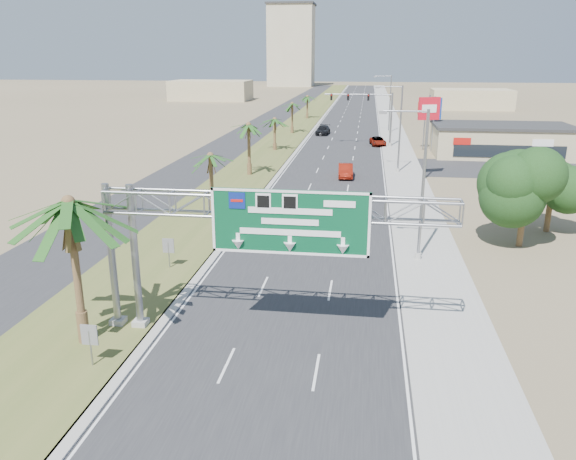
# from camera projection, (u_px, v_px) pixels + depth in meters

# --- Properties ---
(road) EXTENTS (12.00, 300.00, 0.02)m
(road) POSITION_uv_depth(u_px,v_px,m) (351.00, 119.00, 122.08)
(road) COLOR #28282B
(road) RESTS_ON ground
(sidewalk_right) EXTENTS (4.00, 300.00, 0.10)m
(sidewalk_right) POSITION_uv_depth(u_px,v_px,m) (390.00, 120.00, 120.93)
(sidewalk_right) COLOR #9E9B93
(sidewalk_right) RESTS_ON ground
(median_grass) EXTENTS (7.00, 300.00, 0.12)m
(median_grass) POSITION_uv_depth(u_px,v_px,m) (305.00, 118.00, 123.40)
(median_grass) COLOR #525E29
(median_grass) RESTS_ON ground
(opposing_road) EXTENTS (8.00, 300.00, 0.02)m
(opposing_road) POSITION_uv_depth(u_px,v_px,m) (274.00, 118.00, 124.34)
(opposing_road) COLOR #28282B
(opposing_road) RESTS_ON ground
(sign_gantry) EXTENTS (16.75, 1.24, 7.50)m
(sign_gantry) POSITION_uv_depth(u_px,v_px,m) (258.00, 217.00, 25.78)
(sign_gantry) COLOR gray
(sign_gantry) RESTS_ON ground
(palm_near) EXTENTS (5.70, 5.70, 8.35)m
(palm_near) POSITION_uv_depth(u_px,v_px,m) (68.00, 203.00, 24.79)
(palm_near) COLOR brown
(palm_near) RESTS_ON ground
(palm_row_b) EXTENTS (3.99, 3.99, 5.95)m
(palm_row_b) POSITION_uv_depth(u_px,v_px,m) (210.00, 157.00, 48.13)
(palm_row_b) COLOR brown
(palm_row_b) RESTS_ON ground
(palm_row_c) EXTENTS (3.99, 3.99, 6.75)m
(palm_row_c) POSITION_uv_depth(u_px,v_px,m) (249.00, 126.00, 63.03)
(palm_row_c) COLOR brown
(palm_row_c) RESTS_ON ground
(palm_row_d) EXTENTS (3.99, 3.99, 5.45)m
(palm_row_d) POSITION_uv_depth(u_px,v_px,m) (275.00, 120.00, 80.43)
(palm_row_d) COLOR brown
(palm_row_d) RESTS_ON ground
(palm_row_e) EXTENTS (3.99, 3.99, 6.15)m
(palm_row_e) POSITION_uv_depth(u_px,v_px,m) (292.00, 104.00, 98.20)
(palm_row_e) COLOR brown
(palm_row_e) RESTS_ON ground
(palm_row_f) EXTENTS (3.99, 3.99, 5.75)m
(palm_row_f) POSITION_uv_depth(u_px,v_px,m) (307.00, 97.00, 121.95)
(palm_row_f) COLOR brown
(palm_row_f) RESTS_ON ground
(streetlight_near) EXTENTS (3.27, 0.44, 10.00)m
(streetlight_near) POSITION_uv_depth(u_px,v_px,m) (419.00, 192.00, 36.49)
(streetlight_near) COLOR gray
(streetlight_near) RESTS_ON ground
(streetlight_mid) EXTENTS (3.27, 0.44, 10.00)m
(streetlight_mid) POSITION_uv_depth(u_px,v_px,m) (398.00, 133.00, 64.86)
(streetlight_mid) COLOR gray
(streetlight_mid) RESTS_ON ground
(streetlight_far) EXTENTS (3.27, 0.44, 10.00)m
(streetlight_far) POSITION_uv_depth(u_px,v_px,m) (389.00, 106.00, 98.91)
(streetlight_far) COLOR gray
(streetlight_far) RESTS_ON ground
(signal_mast) EXTENTS (10.28, 0.71, 8.00)m
(signal_mast) POSITION_uv_depth(u_px,v_px,m) (378.00, 114.00, 83.99)
(signal_mast) COLOR gray
(signal_mast) RESTS_ON ground
(store_building) EXTENTS (18.00, 10.00, 4.00)m
(store_building) POSITION_uv_depth(u_px,v_px,m) (501.00, 141.00, 76.94)
(store_building) COLOR tan
(store_building) RESTS_ON ground
(oak_near) EXTENTS (4.50, 4.50, 6.80)m
(oak_near) POSITION_uv_depth(u_px,v_px,m) (527.00, 185.00, 39.30)
(oak_near) COLOR brown
(oak_near) RESTS_ON ground
(oak_far) EXTENTS (3.50, 3.50, 5.60)m
(oak_far) POSITION_uv_depth(u_px,v_px,m) (553.00, 184.00, 42.89)
(oak_far) COLOR brown
(oak_far) RESTS_ON ground
(median_signback_a) EXTENTS (0.75, 0.08, 2.08)m
(median_signback_a) POSITION_uv_depth(u_px,v_px,m) (90.00, 338.00, 24.33)
(median_signback_a) COLOR gray
(median_signback_a) RESTS_ON ground
(median_signback_b) EXTENTS (0.75, 0.08, 2.08)m
(median_signback_b) POSITION_uv_depth(u_px,v_px,m) (168.00, 248.00, 35.77)
(median_signback_b) COLOR gray
(median_signback_b) RESTS_ON ground
(tower_distant) EXTENTS (20.00, 16.00, 35.00)m
(tower_distant) POSITION_uv_depth(u_px,v_px,m) (291.00, 46.00, 253.57)
(tower_distant) COLOR #B7AA8A
(tower_distant) RESTS_ON ground
(building_distant_left) EXTENTS (24.00, 14.00, 6.00)m
(building_distant_left) POSITION_uv_depth(u_px,v_px,m) (211.00, 90.00, 174.48)
(building_distant_left) COLOR tan
(building_distant_left) RESTS_ON ground
(building_distant_right) EXTENTS (20.00, 12.00, 5.00)m
(building_distant_right) POSITION_uv_depth(u_px,v_px,m) (471.00, 99.00, 145.71)
(building_distant_right) COLOR tan
(building_distant_right) RESTS_ON ground
(car_left_lane) EXTENTS (2.18, 4.36, 1.43)m
(car_left_lane) POSITION_uv_depth(u_px,v_px,m) (244.00, 229.00, 42.25)
(car_left_lane) COLOR black
(car_left_lane) RESTS_ON ground
(car_mid_lane) EXTENTS (1.86, 4.68, 1.51)m
(car_mid_lane) POSITION_uv_depth(u_px,v_px,m) (346.00, 171.00, 63.41)
(car_mid_lane) COLOR maroon
(car_mid_lane) RESTS_ON ground
(car_right_lane) EXTENTS (2.71, 4.89, 1.29)m
(car_right_lane) POSITION_uv_depth(u_px,v_px,m) (378.00, 141.00, 86.19)
(car_right_lane) COLOR gray
(car_right_lane) RESTS_ON ground
(car_far) EXTENTS (2.46, 5.37, 1.52)m
(car_far) POSITION_uv_depth(u_px,v_px,m) (323.00, 130.00, 98.20)
(car_far) COLOR black
(car_far) RESTS_ON ground
(pole_sign_red_near) EXTENTS (2.35, 1.14, 9.18)m
(pole_sign_red_near) POSITION_uv_depth(u_px,v_px,m) (429.00, 114.00, 60.32)
(pole_sign_red_near) COLOR gray
(pole_sign_red_near) RESTS_ON ground
(pole_sign_blue) EXTENTS (2.02, 0.73, 7.79)m
(pole_sign_blue) POSITION_uv_depth(u_px,v_px,m) (434.00, 111.00, 79.09)
(pole_sign_blue) COLOR gray
(pole_sign_blue) RESTS_ON ground
(pole_sign_red_far) EXTENTS (2.21, 0.42, 7.12)m
(pole_sign_red_far) POSITION_uv_depth(u_px,v_px,m) (425.00, 111.00, 80.66)
(pole_sign_red_far) COLOR gray
(pole_sign_red_far) RESTS_ON ground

